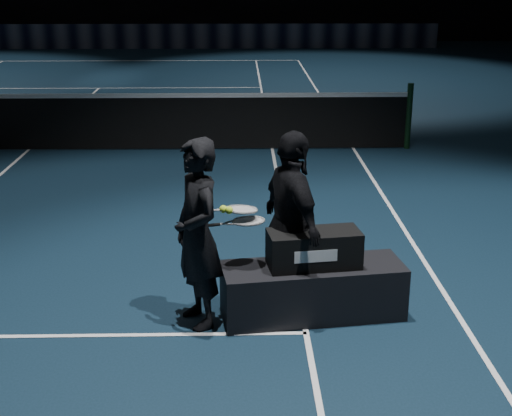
{
  "coord_description": "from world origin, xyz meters",
  "views": [
    {
      "loc": [
        3.56,
        -11.74,
        2.95
      ],
      "look_at": [
        3.69,
        -6.05,
        1.01
      ],
      "focal_mm": 50.0,
      "sensor_mm": 36.0,
      "label": 1
    }
  ],
  "objects_px": {
    "player_a": "(197,234)",
    "racket_lower": "(249,221)",
    "racket_upper": "(241,209)",
    "player_b": "(292,223)",
    "racket_bag": "(314,249)",
    "player_bench": "(313,290)",
    "tennis_balls": "(226,208)"
  },
  "relations": [
    {
      "from": "player_a",
      "to": "racket_lower",
      "type": "xyz_separation_m",
      "value": [
        0.43,
        0.13,
        0.07
      ]
    },
    {
      "from": "racket_upper",
      "to": "racket_lower",
      "type": "bearing_deg",
      "value": -42.66
    },
    {
      "from": "player_a",
      "to": "player_b",
      "type": "distance_m",
      "value": 0.85
    },
    {
      "from": "racket_bag",
      "to": "racket_upper",
      "type": "xyz_separation_m",
      "value": [
        -0.62,
        0.05,
        0.35
      ]
    },
    {
      "from": "racket_bag",
      "to": "player_bench",
      "type": "bearing_deg",
      "value": 0.0
    },
    {
      "from": "player_a",
      "to": "racket_upper",
      "type": "height_order",
      "value": "player_a"
    },
    {
      "from": "racket_upper",
      "to": "tennis_balls",
      "type": "bearing_deg",
      "value": -170.43
    },
    {
      "from": "player_a",
      "to": "racket_lower",
      "type": "height_order",
      "value": "player_a"
    },
    {
      "from": "player_bench",
      "to": "racket_bag",
      "type": "relative_size",
      "value": 2.0
    },
    {
      "from": "racket_lower",
      "to": "tennis_balls",
      "type": "height_order",
      "value": "tennis_balls"
    },
    {
      "from": "player_b",
      "to": "racket_lower",
      "type": "relative_size",
      "value": 2.41
    },
    {
      "from": "player_bench",
      "to": "racket_lower",
      "type": "relative_size",
      "value": 2.33
    },
    {
      "from": "racket_bag",
      "to": "player_b",
      "type": "distance_m",
      "value": 0.3
    },
    {
      "from": "racket_upper",
      "to": "tennis_balls",
      "type": "height_order",
      "value": "tennis_balls"
    },
    {
      "from": "player_bench",
      "to": "racket_upper",
      "type": "xyz_separation_m",
      "value": [
        -0.62,
        0.05,
        0.74
      ]
    },
    {
      "from": "player_bench",
      "to": "racket_bag",
      "type": "distance_m",
      "value": 0.4
    },
    {
      "from": "racket_bag",
      "to": "tennis_balls",
      "type": "distance_m",
      "value": 0.85
    },
    {
      "from": "racket_lower",
      "to": "player_b",
      "type": "bearing_deg",
      "value": -0.0
    },
    {
      "from": "racket_bag",
      "to": "player_a",
      "type": "height_order",
      "value": "player_a"
    },
    {
      "from": "racket_upper",
      "to": "player_bench",
      "type": "bearing_deg",
      "value": -25.84
    },
    {
      "from": "player_b",
      "to": "racket_lower",
      "type": "height_order",
      "value": "player_b"
    },
    {
      "from": "player_a",
      "to": "tennis_balls",
      "type": "distance_m",
      "value": 0.33
    },
    {
      "from": "racket_bag",
      "to": "racket_lower",
      "type": "xyz_separation_m",
      "value": [
        -0.56,
        0.03,
        0.25
      ]
    },
    {
      "from": "player_bench",
      "to": "racket_bag",
      "type": "height_order",
      "value": "racket_bag"
    },
    {
      "from": "racket_lower",
      "to": "racket_upper",
      "type": "height_order",
      "value": "racket_upper"
    },
    {
      "from": "player_bench",
      "to": "player_b",
      "type": "xyz_separation_m",
      "value": [
        -0.18,
        0.15,
        0.58
      ]
    },
    {
      "from": "player_b",
      "to": "racket_upper",
      "type": "distance_m",
      "value": 0.48
    },
    {
      "from": "racket_bag",
      "to": "player_b",
      "type": "height_order",
      "value": "player_b"
    },
    {
      "from": "player_a",
      "to": "racket_lower",
      "type": "distance_m",
      "value": 0.45
    },
    {
      "from": "racket_lower",
      "to": "racket_upper",
      "type": "xyz_separation_m",
      "value": [
        -0.06,
        0.02,
        0.1
      ]
    },
    {
      "from": "player_bench",
      "to": "player_b",
      "type": "height_order",
      "value": "player_b"
    },
    {
      "from": "racket_bag",
      "to": "racket_upper",
      "type": "distance_m",
      "value": 0.71
    }
  ]
}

